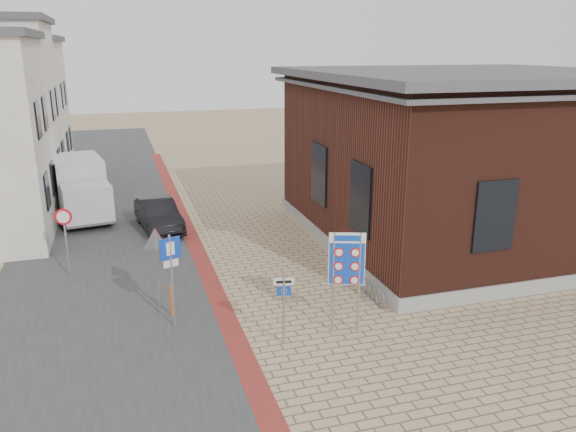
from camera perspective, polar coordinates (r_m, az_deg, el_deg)
ground at (r=15.43m, az=2.83°, el=-12.92°), size 120.00×120.00×0.00m
road_strip at (r=28.64m, az=-18.08°, el=0.44°), size 7.00×60.00×0.02m
curb_strip at (r=23.98m, az=-9.81°, el=-2.05°), size 0.60×40.00×0.02m
brick_building at (r=24.21m, az=17.67°, el=6.07°), size 13.00×13.00×6.80m
townhouse_far at (r=37.31m, az=-27.11°, el=9.59°), size 7.40×6.40×8.30m
bike_rack at (r=18.05m, az=8.47°, el=-7.55°), size 0.08×1.80×0.60m
sedan at (r=25.03m, az=-13.02°, el=0.11°), size 1.98×4.19×1.33m
box_truck at (r=27.74m, az=-20.31°, el=2.70°), size 2.90×5.48×2.72m
border_sign at (r=15.30m, az=5.99°, el=-4.58°), size 0.95×0.37×2.91m
essen_sign at (r=14.85m, az=-0.43°, el=-8.44°), size 0.54×0.14×2.03m
parking_sign at (r=15.86m, az=-11.80°, el=-4.84°), size 0.58×0.25×2.75m
yield_sign at (r=17.10m, az=-13.25°, el=-3.26°), size 0.87×0.30×2.51m
speed_sign at (r=20.57m, az=-21.70°, el=-1.43°), size 0.57×0.11×2.44m
bollard at (r=17.00m, az=-11.74°, el=-8.47°), size 0.10×0.10×0.98m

